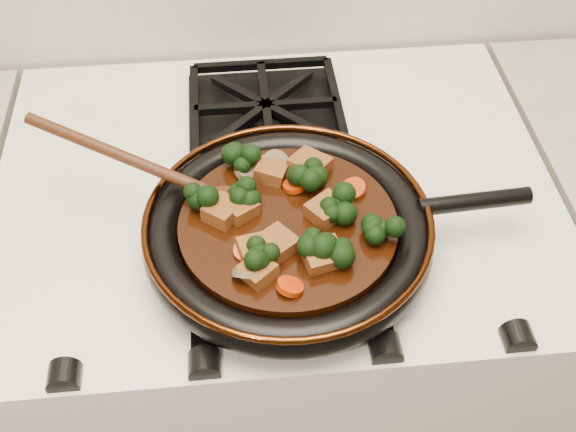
{
  "coord_description": "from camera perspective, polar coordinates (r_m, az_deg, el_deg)",
  "views": [
    {
      "loc": [
        -0.05,
        0.99,
        1.59
      ],
      "look_at": [
        0.01,
        1.56,
        0.97
      ],
      "focal_mm": 45.0,
      "sensor_mm": 36.0,
      "label": 1
    }
  ],
  "objects": [
    {
      "name": "carrot_coin_0",
      "position": [
        0.79,
        0.15,
        -5.58
      ],
      "size": [
        0.03,
        0.03,
        0.02
      ],
      "primitive_type": "cylinder",
      "rotation": [
        -0.19,
        0.31,
        0.0
      ],
      "color": "#B72A05",
      "rests_on": "braising_sauce"
    },
    {
      "name": "broccoli_floret_4",
      "position": [
        0.87,
        -3.22,
        1.84
      ],
      "size": [
        0.08,
        0.08,
        0.07
      ],
      "primitive_type": null,
      "rotation": [
        0.07,
        -0.18,
        1.99
      ],
      "color": "black",
      "rests_on": "braising_sauce"
    },
    {
      "name": "burner_grate_front",
      "position": [
        0.88,
        -0.33,
        -3.09
      ],
      "size": [
        0.23,
        0.23,
        0.03
      ],
      "primitive_type": null,
      "color": "black",
      "rests_on": "stove"
    },
    {
      "name": "mushroom_slice_1",
      "position": [
        0.91,
        -3.29,
        3.54
      ],
      "size": [
        0.04,
        0.04,
        0.02
      ],
      "primitive_type": "cylinder",
      "rotation": [
        0.49,
        0.0,
        1.23
      ],
      "color": "brown",
      "rests_on": "braising_sauce"
    },
    {
      "name": "carrot_coin_4",
      "position": [
        0.89,
        5.2,
        2.15
      ],
      "size": [
        0.03,
        0.03,
        0.02
      ],
      "primitive_type": "cylinder",
      "rotation": [
        0.19,
        -0.33,
        0.0
      ],
      "color": "#B72A05",
      "rests_on": "braising_sauce"
    },
    {
      "name": "burner_grate_back",
      "position": [
        1.08,
        -1.75,
        8.32
      ],
      "size": [
        0.23,
        0.23,
        0.03
      ],
      "primitive_type": null,
      "color": "black",
      "rests_on": "stove"
    },
    {
      "name": "tofu_cube_8",
      "position": [
        0.82,
        -2.64,
        -2.7
      ],
      "size": [
        0.05,
        0.04,
        0.02
      ],
      "primitive_type": "cube",
      "rotation": [
        0.09,
        -0.08,
        1.83
      ],
      "color": "brown",
      "rests_on": "braising_sauce"
    },
    {
      "name": "skillet",
      "position": [
        0.87,
        0.14,
        -1.16
      ],
      "size": [
        0.48,
        0.35,
        0.05
      ],
      "rotation": [
        0.0,
        0.0,
        0.06
      ],
      "color": "black",
      "rests_on": "burner_grate_front"
    },
    {
      "name": "broccoli_floret_1",
      "position": [
        0.91,
        -3.78,
        4.28
      ],
      "size": [
        0.07,
        0.07,
        0.07
      ],
      "primitive_type": null,
      "rotation": [
        -0.07,
        -0.16,
        0.2
      ],
      "color": "black",
      "rests_on": "braising_sauce"
    },
    {
      "name": "tofu_cube_3",
      "position": [
        0.82,
        -0.88,
        -2.26
      ],
      "size": [
        0.05,
        0.06,
        0.02
      ],
      "primitive_type": "cube",
      "rotation": [
        -0.01,
        0.04,
        0.66
      ],
      "color": "brown",
      "rests_on": "braising_sauce"
    },
    {
      "name": "tofu_cube_5",
      "position": [
        0.91,
        1.72,
        3.97
      ],
      "size": [
        0.06,
        0.06,
        0.03
      ],
      "primitive_type": "cube",
      "rotation": [
        -0.01,
        0.11,
        0.85
      ],
      "color": "brown",
      "rests_on": "braising_sauce"
    },
    {
      "name": "carrot_coin_3",
      "position": [
        0.89,
        0.5,
        2.43
      ],
      "size": [
        0.03,
        0.03,
        0.01
      ],
      "primitive_type": "cylinder",
      "rotation": [
        -0.15,
        -0.12,
        0.0
      ],
      "color": "#B72A05",
      "rests_on": "braising_sauce"
    },
    {
      "name": "tofu_cube_2",
      "position": [
        0.86,
        -3.89,
        0.65
      ],
      "size": [
        0.05,
        0.05,
        0.02
      ],
      "primitive_type": "cube",
      "rotation": [
        0.04,
        -0.0,
        2.17
      ],
      "color": "brown",
      "rests_on": "braising_sauce"
    },
    {
      "name": "wooden_spoon",
      "position": [
        0.89,
        -9.53,
        3.25
      ],
      "size": [
        0.16,
        0.09,
        0.27
      ],
      "rotation": [
        0.0,
        0.0,
        2.73
      ],
      "color": "#3F1D0D",
      "rests_on": "braising_sauce"
    },
    {
      "name": "broccoli_floret_2",
      "position": [
        0.81,
        3.32,
        -2.78
      ],
      "size": [
        0.07,
        0.07,
        0.07
      ],
      "primitive_type": null,
      "rotation": [
        -0.09,
        -0.19,
        0.13
      ],
      "color": "black",
      "rests_on": "braising_sauce"
    },
    {
      "name": "broccoli_floret_8",
      "position": [
        0.82,
        2.37,
        -2.35
      ],
      "size": [
        0.09,
        0.09,
        0.07
      ],
      "primitive_type": null,
      "rotation": [
        0.07,
        0.16,
        2.57
      ],
      "color": "black",
      "rests_on": "braising_sauce"
    },
    {
      "name": "broccoli_floret_5",
      "position": [
        0.86,
        3.91,
        0.61
      ],
      "size": [
        0.08,
        0.08,
        0.07
      ],
      "primitive_type": null,
      "rotation": [
        -0.17,
        0.07,
        2.63
      ],
      "color": "black",
      "rests_on": "braising_sauce"
    },
    {
      "name": "tofu_cube_4",
      "position": [
        0.86,
        3.06,
        0.42
      ],
      "size": [
        0.06,
        0.05,
        0.03
      ],
      "primitive_type": "cube",
      "rotation": [
        -0.04,
        -0.01,
        0.64
      ],
      "color": "brown",
      "rests_on": "braising_sauce"
    },
    {
      "name": "tofu_cube_6",
      "position": [
        0.9,
        -1.37,
        3.46
      ],
      "size": [
        0.05,
        0.05,
        0.03
      ],
      "primitive_type": "cube",
      "rotation": [
        0.1,
        -0.11,
        2.76
      ],
      "color": "brown",
      "rests_on": "braising_sauce"
    },
    {
      "name": "mushroom_slice_2",
      "position": [
        0.8,
        -3.37,
        -4.59
      ],
      "size": [
        0.04,
        0.03,
        0.03
      ],
      "primitive_type": "cylinder",
      "rotation": [
        0.84,
        0.0,
        2.87
      ],
      "color": "brown",
      "rests_on": "braising_sauce"
    },
    {
      "name": "tofu_cube_0",
      "position": [
        0.86,
        -5.18,
        0.34
      ],
      "size": [
        0.05,
        0.05,
        0.02
      ],
      "primitive_type": "cube",
      "rotation": [
        -0.01,
        0.06,
        0.91
      ],
      "color": "brown",
      "rests_on": "braising_sauce"
    },
    {
      "name": "carrot_coin_2",
      "position": [
        0.81,
        -2.18,
        -3.38
      ],
      "size": [
        0.03,
        0.03,
        0.02
      ],
      "primitive_type": "cylinder",
      "rotation": [
        -0.19,
        0.13,
        0.0
      ],
      "color": "#B72A05",
      "rests_on": "braising_sauce"
    },
    {
      "name": "broccoli_floret_3",
      "position": [
        0.8,
        -2.34,
        -3.23
      ],
      "size": [
        0.06,
        0.07,
        0.06
      ],
      "primitive_type": null,
      "rotation": [
        0.12,
        -0.05,
        0.12
      ],
      "color": "black",
      "rests_on": "braising_sauce"
    },
    {
      "name": "tofu_cube_1",
      "position": [
        0.8,
        -2.41,
        -4.41
      ],
      "size": [
        0.05,
        0.05,
        0.02
      ],
      "primitive_type": "cube",
      "rotation": [
        -0.05,
        0.08,
        2.25
      ],
      "color": "brown",
      "rests_on": "braising_sauce"
    },
    {
      "name": "tofu_cube_7",
      "position": [
        0.81,
        2.75,
        -3.18
      ],
      "size": [
        0.05,
        0.05,
        0.03
      ],
      "primitive_type": "cube",
      "rotation": [
        0.1,
        0.01,
        0.24
      ],
      "color": "brown",
      "rests_on": "braising_sauce"
    },
    {
      "name": "broccoli_floret_0",
      "position": [
        0.87,
        -6.75,
        1.26
      ],
      "size": [
        0.06,
        0.07,
        0.07
      ],
      "primitive_type": null,
      "rotation": [
        0.15,
        0.09,
        0.06
      ],
      "color": "black",
      "rests_on": "braising_sauce"
    },
    {
      "name": "mushroom_slice_0",
      "position": [
        0.92,
        -1.01,
        4.15
      ],
      "size": [
        0.05,
        0.05,
        0.03
      ],
      "primitive_type": "cylinder",
      "rotation": [
        0.63,
        0.0,
        0.41
      ],
      "color": "brown",
      "rests_on": "braising_sauce"
    },
    {
      "name": "broccoli_floret_7",
      "position": [
        0.84,
        7.41,
        -0.91
      ],
      "size": [
        0.08,
        0.08,
        0.07
      ],
      "primitive_type": null,
      "rotation": [
        -0.2,
        0.19,
        2.66
      ],
      "color": "black",
      "rests_on": "braising_sauce"
    },
    {
      "name": "stove",
      "position": [
        1.34,
        -0.82,
        -11.28
      ],
      "size": [
        0.76,
        0.6,
        0.9
      ],
      "primitive_type": "cube",
      "color": "white",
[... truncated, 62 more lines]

